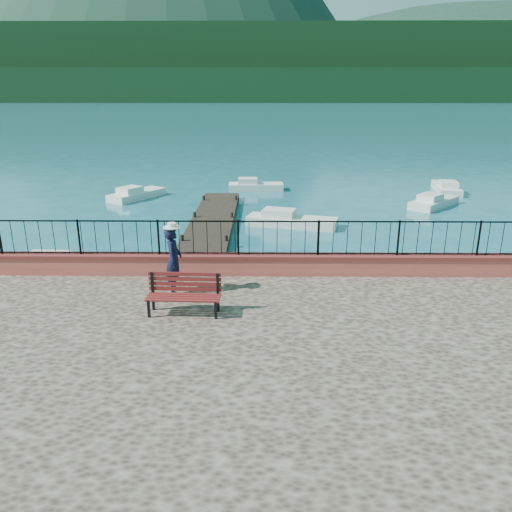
{
  "coord_description": "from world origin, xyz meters",
  "views": [
    {
      "loc": [
        0.33,
        -9.46,
        6.1
      ],
      "look_at": [
        0.21,
        2.0,
        2.3
      ],
      "focal_mm": 35.0,
      "sensor_mm": 36.0,
      "label": 1
    }
  ],
  "objects_px": {
    "boat_1": "(292,218)",
    "park_bench": "(184,302)",
    "boat_5": "(447,185)",
    "person": "(174,260)",
    "boat_3": "(137,192)",
    "boat_2": "(434,199)",
    "boat_4": "(256,184)",
    "boat_0": "(64,265)"
  },
  "relations": [
    {
      "from": "person",
      "to": "boat_5",
      "type": "relative_size",
      "value": 0.42
    },
    {
      "from": "boat_0",
      "to": "boat_5",
      "type": "bearing_deg",
      "value": 42.55
    },
    {
      "from": "boat_4",
      "to": "boat_2",
      "type": "bearing_deg",
      "value": -27.42
    },
    {
      "from": "park_bench",
      "to": "boat_1",
      "type": "distance_m",
      "value": 12.91
    },
    {
      "from": "boat_0",
      "to": "boat_4",
      "type": "relative_size",
      "value": 1.14
    },
    {
      "from": "park_bench",
      "to": "boat_3",
      "type": "bearing_deg",
      "value": 109.21
    },
    {
      "from": "boat_1",
      "to": "park_bench",
      "type": "bearing_deg",
      "value": -88.98
    },
    {
      "from": "boat_2",
      "to": "boat_4",
      "type": "distance_m",
      "value": 11.03
    },
    {
      "from": "boat_5",
      "to": "person",
      "type": "bearing_deg",
      "value": 154.8
    },
    {
      "from": "boat_1",
      "to": "boat_4",
      "type": "xyz_separation_m",
      "value": [
        -1.81,
        9.07,
        0.0
      ]
    },
    {
      "from": "boat_3",
      "to": "boat_5",
      "type": "xyz_separation_m",
      "value": [
        19.2,
        2.28,
        0.0
      ]
    },
    {
      "from": "person",
      "to": "boat_4",
      "type": "bearing_deg",
      "value": -5.97
    },
    {
      "from": "park_bench",
      "to": "boat_1",
      "type": "height_order",
      "value": "park_bench"
    },
    {
      "from": "person",
      "to": "boat_0",
      "type": "relative_size",
      "value": 0.43
    },
    {
      "from": "boat_0",
      "to": "boat_2",
      "type": "height_order",
      "value": "same"
    },
    {
      "from": "park_bench",
      "to": "boat_3",
      "type": "height_order",
      "value": "park_bench"
    },
    {
      "from": "boat_1",
      "to": "boat_5",
      "type": "bearing_deg",
      "value": 55.33
    },
    {
      "from": "park_bench",
      "to": "boat_0",
      "type": "bearing_deg",
      "value": 134.26
    },
    {
      "from": "boat_4",
      "to": "boat_0",
      "type": "bearing_deg",
      "value": -113.92
    },
    {
      "from": "person",
      "to": "boat_0",
      "type": "height_order",
      "value": "person"
    },
    {
      "from": "boat_1",
      "to": "boat_2",
      "type": "relative_size",
      "value": 1.17
    },
    {
      "from": "boat_1",
      "to": "boat_2",
      "type": "xyz_separation_m",
      "value": [
        8.14,
        4.31,
        0.0
      ]
    },
    {
      "from": "park_bench",
      "to": "boat_2",
      "type": "distance_m",
      "value": 20.27
    },
    {
      "from": "park_bench",
      "to": "boat_2",
      "type": "xyz_separation_m",
      "value": [
        11.36,
        16.76,
        -1.09
      ]
    },
    {
      "from": "boat_1",
      "to": "boat_3",
      "type": "xyz_separation_m",
      "value": [
        -8.87,
        6.33,
        0.0
      ]
    },
    {
      "from": "boat_3",
      "to": "boat_4",
      "type": "distance_m",
      "value": 7.58
    },
    {
      "from": "boat_3",
      "to": "boat_5",
      "type": "bearing_deg",
      "value": -52.25
    },
    {
      "from": "park_bench",
      "to": "boat_2",
      "type": "relative_size",
      "value": 0.47
    },
    {
      "from": "person",
      "to": "boat_1",
      "type": "height_order",
      "value": "person"
    },
    {
      "from": "boat_4",
      "to": "boat_5",
      "type": "bearing_deg",
      "value": -4.02
    },
    {
      "from": "boat_0",
      "to": "person",
      "type": "bearing_deg",
      "value": -40.24
    },
    {
      "from": "boat_1",
      "to": "boat_5",
      "type": "distance_m",
      "value": 13.44
    },
    {
      "from": "boat_2",
      "to": "boat_0",
      "type": "bearing_deg",
      "value": 167.56
    },
    {
      "from": "park_bench",
      "to": "boat_5",
      "type": "bearing_deg",
      "value": 59.7
    },
    {
      "from": "boat_3",
      "to": "boat_4",
      "type": "height_order",
      "value": "same"
    },
    {
      "from": "boat_5",
      "to": "boat_1",
      "type": "bearing_deg",
      "value": 139.93
    },
    {
      "from": "park_bench",
      "to": "boat_5",
      "type": "relative_size",
      "value": 0.42
    },
    {
      "from": "boat_1",
      "to": "boat_3",
      "type": "distance_m",
      "value": 10.9
    },
    {
      "from": "park_bench",
      "to": "boat_3",
      "type": "relative_size",
      "value": 0.46
    },
    {
      "from": "boat_3",
      "to": "boat_1",
      "type": "bearing_deg",
      "value": -94.52
    },
    {
      "from": "person",
      "to": "boat_3",
      "type": "distance_m",
      "value": 18.29
    },
    {
      "from": "boat_0",
      "to": "boat_5",
      "type": "xyz_separation_m",
      "value": [
        18.58,
        15.43,
        0.0
      ]
    }
  ]
}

